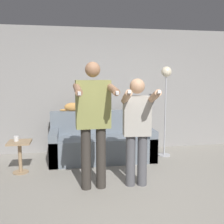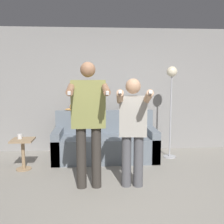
% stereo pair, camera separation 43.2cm
% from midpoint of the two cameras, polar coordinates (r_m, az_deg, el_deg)
% --- Properties ---
extents(ground_plane, '(16.00, 16.00, 0.00)m').
position_cam_midpoint_polar(ground_plane, '(3.55, 7.45, -18.94)').
color(ground_plane, gray).
extents(wall_back, '(10.00, 0.05, 2.60)m').
position_cam_midpoint_polar(wall_back, '(5.64, 2.65, 4.74)').
color(wall_back, gray).
rests_on(wall_back, ground_plane).
extents(couch, '(1.96, 0.83, 0.91)m').
position_cam_midpoint_polar(couch, '(5.11, 0.96, -6.98)').
color(couch, slate).
rests_on(couch, ground_plane).
extents(person_left, '(0.55, 0.68, 1.79)m').
position_cam_midpoint_polar(person_left, '(3.63, -1.79, -0.94)').
color(person_left, '#38332D').
rests_on(person_left, ground_plane).
extents(person_right, '(0.50, 0.69, 1.56)m').
position_cam_midpoint_polar(person_right, '(3.73, 7.87, -3.00)').
color(person_right, '#56565B').
rests_on(person_right, ground_plane).
extents(cat, '(0.43, 0.12, 0.19)m').
position_cam_midpoint_polar(cat, '(5.26, -5.11, 1.24)').
color(cat, tan).
rests_on(cat, couch).
extents(floor_lamp, '(0.25, 0.25, 1.79)m').
position_cam_midpoint_polar(floor_lamp, '(5.23, 15.16, 5.15)').
color(floor_lamp, '#B2B2B7').
rests_on(floor_lamp, ground_plane).
extents(side_table, '(0.37, 0.37, 0.53)m').
position_cam_midpoint_polar(side_table, '(4.70, -16.35, -7.66)').
color(side_table, '#A38460').
rests_on(side_table, ground_plane).
extents(cup, '(0.08, 0.08, 0.08)m').
position_cam_midpoint_polar(cup, '(4.69, -17.00, -5.14)').
color(cup, white).
rests_on(cup, side_table).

